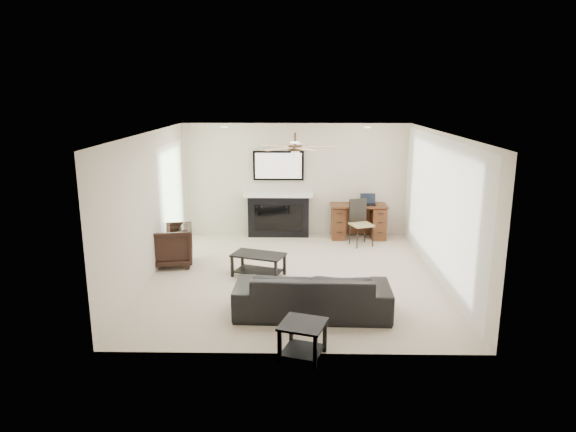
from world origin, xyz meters
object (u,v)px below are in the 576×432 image
armchair (169,246)px  fireplace_unit (278,194)px  sofa (312,293)px  coffee_table (258,265)px  desk (358,221)px

armchair → fireplace_unit: bearing=125.1°
sofa → coffee_table: size_ratio=2.49×
armchair → coffee_table: bearing=61.4°
sofa → armchair: 3.37m
fireplace_unit → desk: size_ratio=1.57×
sofa → desk: size_ratio=1.84×
coffee_table → desk: bearing=69.5°
desk → fireplace_unit: bearing=175.8°
sofa → fireplace_unit: bearing=-79.5°
fireplace_unit → armchair: bearing=-134.2°
armchair → coffee_table: size_ratio=0.92×
sofa → fireplace_unit: 4.26m
armchair → coffee_table: (1.70, -0.55, -0.18)m
coffee_table → desk: 3.18m
armchair → fireplace_unit: size_ratio=0.43×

